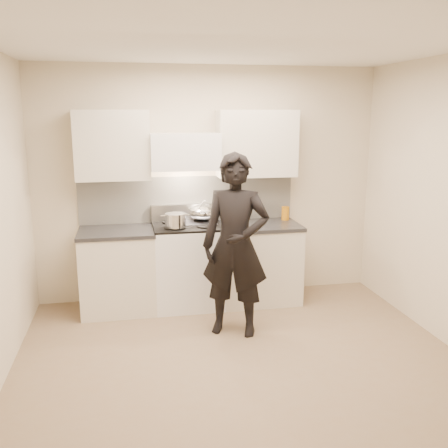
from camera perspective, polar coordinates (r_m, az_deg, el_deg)
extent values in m
plane|color=#7E6A53|center=(4.64, 1.98, -15.30)|extent=(4.00, 4.00, 0.00)
cube|color=beige|center=(5.87, -1.75, 4.58)|extent=(4.00, 0.04, 2.70)
cube|color=beige|center=(2.56, 11.05, -6.28)|extent=(4.00, 0.04, 2.70)
cube|color=silver|center=(4.13, 2.28, 19.84)|extent=(4.00, 3.50, 0.02)
cube|color=silver|center=(5.85, -4.14, 2.89)|extent=(2.50, 0.02, 0.53)
cube|color=#ACACAC|center=(5.84, -4.56, 1.31)|extent=(0.76, 0.08, 0.20)
cube|color=white|center=(5.59, -4.51, 8.27)|extent=(0.76, 0.40, 0.40)
cylinder|color=silver|center=(5.43, -4.26, 6.24)|extent=(0.66, 0.02, 0.02)
cube|color=beige|center=(5.77, 3.75, 9.16)|extent=(0.90, 0.33, 0.75)
cube|color=beige|center=(5.59, -12.63, 8.78)|extent=(0.80, 0.33, 0.75)
cube|color=beige|center=(5.91, -0.45, 2.19)|extent=(0.08, 0.01, 0.12)
cube|color=white|center=(5.71, -4.15, -4.83)|extent=(0.76, 0.65, 0.92)
cube|color=black|center=(5.59, -4.22, -0.21)|extent=(0.76, 0.65, 0.02)
cube|color=silver|center=(5.72, -2.78, 0.25)|extent=(0.36, 0.34, 0.01)
cylinder|color=silver|center=(5.34, -3.82, -2.49)|extent=(0.62, 0.02, 0.02)
cylinder|color=black|center=(5.42, -5.92, -0.44)|extent=(0.18, 0.18, 0.01)
cylinder|color=black|center=(5.46, -2.16, -0.28)|extent=(0.18, 0.18, 0.01)
cylinder|color=black|center=(5.71, -6.20, 0.23)|extent=(0.18, 0.18, 0.01)
cylinder|color=black|center=(5.75, -2.62, 0.38)|extent=(0.18, 0.18, 0.01)
cube|color=beige|center=(5.87, 3.95, -4.56)|extent=(0.90, 0.65, 0.88)
cube|color=black|center=(5.75, 4.02, -0.18)|extent=(0.92, 0.67, 0.04)
cube|color=beige|center=(5.69, -12.00, -5.38)|extent=(0.80, 0.65, 0.88)
cube|color=black|center=(5.56, -12.22, -0.87)|extent=(0.82, 0.67, 0.04)
ellipsoid|color=silver|center=(5.73, -2.43, 1.33)|extent=(0.33, 0.33, 0.18)
torus|color=silver|center=(5.72, -2.43, 1.75)|extent=(0.34, 0.34, 0.02)
ellipsoid|color=beige|center=(5.73, -2.43, 1.24)|extent=(0.19, 0.19, 0.08)
cylinder|color=white|center=(5.58, -2.71, 2.04)|extent=(0.09, 0.24, 0.18)
cylinder|color=silver|center=(5.41, -5.57, 0.44)|extent=(0.23, 0.23, 0.15)
cube|color=silver|center=(5.39, -7.01, 0.95)|extent=(0.05, 0.02, 0.01)
cube|color=silver|center=(5.42, -4.16, 1.08)|extent=(0.05, 0.02, 0.01)
cylinder|color=#ACACAC|center=(5.87, 1.29, 1.21)|extent=(0.13, 0.13, 0.18)
cylinder|color=black|center=(5.86, 1.54, 2.11)|extent=(0.01, 0.01, 0.32)
cylinder|color=white|center=(5.88, 1.36, 2.14)|extent=(0.01, 0.01, 0.32)
cylinder|color=#ACACAC|center=(5.87, 1.14, 2.13)|extent=(0.01, 0.01, 0.32)
cylinder|color=black|center=(5.85, 1.01, 2.10)|extent=(0.01, 0.01, 0.32)
cylinder|color=#ACACAC|center=(5.83, 1.04, 2.06)|extent=(0.01, 0.01, 0.32)
cylinder|color=white|center=(5.82, 1.22, 2.04)|extent=(0.01, 0.01, 0.32)
cylinder|color=black|center=(5.82, 1.45, 2.04)|extent=(0.01, 0.01, 0.32)
cylinder|color=#ACACAC|center=(5.84, 1.58, 2.07)|extent=(0.01, 0.01, 0.32)
cylinder|color=#CD6124|center=(5.84, 1.87, 0.57)|extent=(0.04, 0.04, 0.07)
cylinder|color=#C91100|center=(5.83, 1.87, 0.99)|extent=(0.04, 0.04, 0.02)
cylinder|color=#B56E0E|center=(5.98, 7.02, 1.24)|extent=(0.09, 0.09, 0.16)
imported|color=black|center=(4.87, 1.32, -2.46)|extent=(0.78, 0.65, 1.81)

